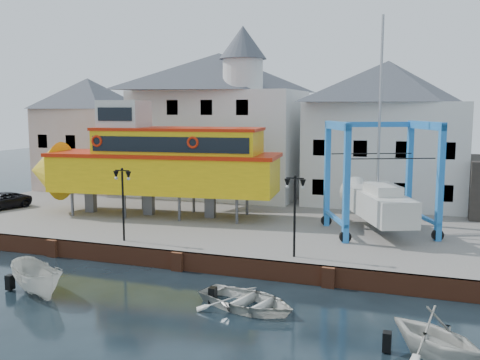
% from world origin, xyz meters
% --- Properties ---
extents(ground, '(140.00, 140.00, 0.00)m').
position_xyz_m(ground, '(0.00, 0.00, 0.00)').
color(ground, black).
rests_on(ground, ground).
extents(hardstanding, '(44.00, 22.00, 1.00)m').
position_xyz_m(hardstanding, '(0.00, 11.00, 0.50)').
color(hardstanding, '#625D58').
rests_on(hardstanding, ground).
extents(quay_wall, '(44.00, 0.47, 1.00)m').
position_xyz_m(quay_wall, '(-0.00, 0.10, 0.50)').
color(quay_wall, brown).
rests_on(quay_wall, ground).
extents(building_pink, '(8.00, 7.00, 10.30)m').
position_xyz_m(building_pink, '(-18.00, 18.00, 6.15)').
color(building_pink, tan).
rests_on(building_pink, hardstanding).
extents(building_white_main, '(14.00, 8.30, 14.00)m').
position_xyz_m(building_white_main, '(-4.87, 18.39, 7.34)').
color(building_white_main, silver).
rests_on(building_white_main, hardstanding).
extents(building_white_right, '(12.00, 8.00, 11.20)m').
position_xyz_m(building_white_right, '(9.00, 19.00, 6.60)').
color(building_white_right, silver).
rests_on(building_white_right, hardstanding).
extents(lamp_post_left, '(1.12, 0.32, 4.20)m').
position_xyz_m(lamp_post_left, '(-4.00, 1.20, 4.17)').
color(lamp_post_left, black).
rests_on(lamp_post_left, hardstanding).
extents(lamp_post_right, '(1.12, 0.32, 4.20)m').
position_xyz_m(lamp_post_right, '(6.00, 1.20, 4.17)').
color(lamp_post_right, black).
rests_on(lamp_post_right, hardstanding).
extents(tour_boat, '(18.94, 6.54, 8.08)m').
position_xyz_m(tour_boat, '(-6.35, 8.40, 4.81)').
color(tour_boat, '#59595E').
rests_on(tour_boat, hardstanding).
extents(travel_lift, '(7.45, 8.74, 12.99)m').
position_xyz_m(travel_lift, '(9.25, 8.79, 3.17)').
color(travel_lift, blue).
rests_on(travel_lift, hardstanding).
extents(van, '(3.26, 4.81, 1.22)m').
position_xyz_m(van, '(-18.00, 6.51, 1.61)').
color(van, black).
rests_on(van, hardstanding).
extents(motorboat_a, '(4.57, 3.63, 1.68)m').
position_xyz_m(motorboat_a, '(-4.47, -5.49, 0.00)').
color(motorboat_a, beige).
rests_on(motorboat_a, ground).
extents(motorboat_b, '(5.26, 4.39, 0.94)m').
position_xyz_m(motorboat_b, '(5.21, -3.92, 0.00)').
color(motorboat_b, beige).
rests_on(motorboat_b, ground).
extents(motorboat_c, '(4.86, 4.77, 1.94)m').
position_xyz_m(motorboat_c, '(12.78, -6.22, 0.00)').
color(motorboat_c, beige).
rests_on(motorboat_c, ground).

